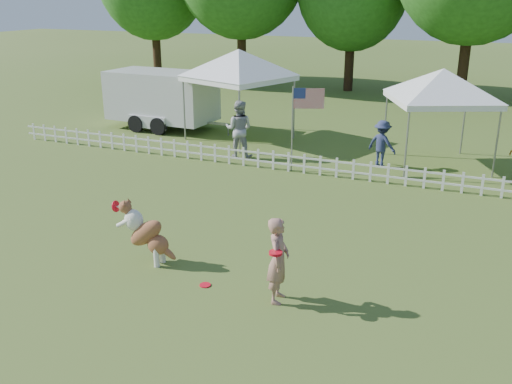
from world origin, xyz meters
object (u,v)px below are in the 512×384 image
canopy_tent_left (239,96)px  flag_pole (292,129)px  spectator_b (382,144)px  canopy_tent_right (439,119)px  dog (147,233)px  frisbee_on_turf (205,285)px  cargo_trailer (162,99)px  handler (278,260)px  spectator_a (239,129)px

canopy_tent_left → flag_pole: 4.31m
spectator_b → canopy_tent_right: bearing=-130.7°
dog → frisbee_on_turf: dog is taller
frisbee_on_turf → dog: bearing=164.7°
cargo_trailer → spectator_b: bearing=-9.6°
handler → spectator_a: (-4.57, 8.17, 0.15)m
cargo_trailer → spectator_a: bearing=-27.8°
canopy_tent_right → spectator_a: canopy_tent_right is taller
dog → spectator_b: (2.89, 8.56, 0.10)m
canopy_tent_left → dog: bearing=-55.6°
cargo_trailer → flag_pole: 7.52m
handler → cargo_trailer: bearing=30.0°
dog → frisbee_on_turf: size_ratio=6.02×
frisbee_on_turf → canopy_tent_right: (2.90, 9.80, 1.46)m
spectator_a → handler: bearing=108.6°
canopy_tent_left → spectator_a: 2.52m
spectator_a → cargo_trailer: bearing=-40.5°
canopy_tent_left → spectator_a: canopy_tent_left is taller
canopy_tent_left → flag_pole: bearing=-23.7°
dog → spectator_a: size_ratio=0.68×
canopy_tent_right → cargo_trailer: (-10.64, 1.06, -0.33)m
spectator_a → spectator_b: bearing=178.9°
handler → spectator_b: handler is taller
cargo_trailer → spectator_b: size_ratio=3.56×
dog → canopy_tent_left: 10.40m
spectator_b → flag_pole: bearing=52.6°
dog → cargo_trailer: bearing=120.1°
spectator_b → cargo_trailer: bearing=9.0°
canopy_tent_left → cargo_trailer: (-3.58, 0.44, -0.45)m
frisbee_on_turf → cargo_trailer: (-7.74, 10.86, 1.13)m
spectator_a → dog: bearing=91.2°
handler → flag_pole: 7.83m
frisbee_on_turf → handler: bearing=2.0°
cargo_trailer → dog: bearing=-57.1°
handler → flag_pole: flag_pole is taller
dog → flag_pole: bearing=85.4°
canopy_tent_left → spectator_a: (1.02, -2.20, -0.66)m
cargo_trailer → spectator_a: (4.60, -2.65, -0.21)m
spectator_a → spectator_b: 4.59m
dog → handler: bearing=-7.8°
cargo_trailer → frisbee_on_turf: bearing=-52.4°
dog → spectator_a: 7.98m
spectator_a → spectator_b: (4.52, 0.75, -0.21)m
canopy_tent_left → canopy_tent_right: bearing=14.6°
canopy_tent_left → cargo_trailer: bearing=-167.4°
flag_pole → canopy_tent_left: bearing=115.0°
canopy_tent_right → frisbee_on_turf: bearing=-131.1°
frisbee_on_turf → canopy_tent_right: size_ratio=0.07×
frisbee_on_turf → flag_pole: (-1.03, 7.47, 1.27)m
dog → spectator_b: spectator_b is taller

